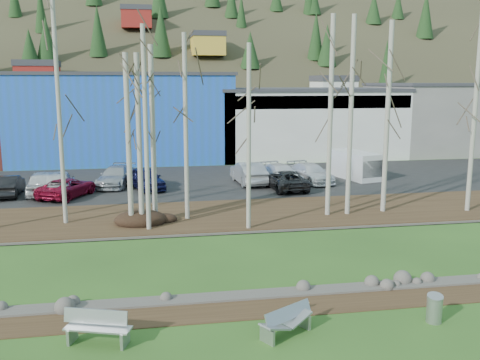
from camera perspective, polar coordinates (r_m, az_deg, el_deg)
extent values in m
plane|color=#2C4E1C|center=(16.69, 4.78, -16.25)|extent=(200.00, 200.00, 0.00)
cube|color=#382616|center=(18.52, 3.10, -13.35)|extent=(80.00, 1.80, 0.03)
cube|color=#382616|center=(30.08, -2.21, -3.80)|extent=(80.00, 7.00, 0.15)
cube|color=black|center=(40.28, -4.22, -0.16)|extent=(80.00, 14.00, 0.14)
cube|color=#2055AB|center=(53.55, -12.24, 6.52)|extent=(20.00, 12.00, 8.00)
cube|color=#333338|center=(53.44, -12.41, 10.96)|extent=(20.40, 12.24, 0.30)
cube|color=beige|center=(55.86, 6.67, 6.07)|extent=(18.00, 12.00, 6.50)
cube|color=#333338|center=(55.71, 6.75, 9.56)|extent=(18.36, 12.24, 0.30)
cube|color=navy|center=(50.11, 8.66, 8.21)|extent=(17.64, 0.20, 1.20)
cube|color=slate|center=(62.31, 21.01, 6.13)|extent=(14.00, 12.00, 7.00)
cube|color=#333338|center=(62.18, 21.24, 9.48)|extent=(14.28, 12.24, 0.30)
cube|color=#A7AAAC|center=(16.93, -17.46, -15.43)|extent=(0.27, 0.59, 0.47)
cube|color=#A7AAAC|center=(16.32, -12.16, -16.17)|extent=(0.27, 0.59, 0.47)
cube|color=#A7AAAC|center=(16.60, -15.15, -13.87)|extent=(1.87, 0.74, 0.43)
cube|color=#A7AAAC|center=(16.50, -14.90, -15.04)|extent=(2.00, 1.13, 0.05)
cube|color=#A7AAAC|center=(16.15, 2.94, -16.28)|extent=(0.36, 0.53, 0.45)
cube|color=#A7AAAC|center=(17.15, 6.78, -14.68)|extent=(0.36, 0.53, 0.45)
cube|color=#A7AAAC|center=(16.67, 5.17, -13.94)|extent=(1.69, 1.12, 0.40)
cube|color=#96999B|center=(16.26, 3.75, -15.37)|extent=(1.03, 0.90, 0.33)
cube|color=#96999B|center=(16.86, 6.06, -14.42)|extent=(1.03, 0.90, 0.33)
cylinder|color=#A7AAAC|center=(18.36, 20.02, -12.87)|extent=(0.59, 0.59, 0.83)
cylinder|color=gold|center=(18.45, 6.76, -13.42)|extent=(0.01, 0.01, 0.09)
cylinder|color=gold|center=(18.49, 6.71, -13.36)|extent=(0.01, 0.01, 0.09)
ellipsoid|color=white|center=(18.44, 6.83, -13.10)|extent=(0.31, 0.17, 0.17)
cube|color=gray|center=(18.42, 6.83, -13.00)|extent=(0.20, 0.11, 0.02)
sphere|color=white|center=(18.43, 7.25, -12.85)|extent=(0.10, 0.10, 0.10)
cone|color=gold|center=(18.44, 7.44, -12.84)|extent=(0.06, 0.03, 0.03)
ellipsoid|color=black|center=(28.50, -10.58, -4.08)|extent=(2.70, 1.91, 0.53)
cylinder|color=#B6B2A6|center=(28.84, -18.76, 7.41)|extent=(0.22, 0.22, 12.15)
cylinder|color=#B6B2A6|center=(28.45, -9.27, 4.82)|extent=(0.27, 0.27, 9.20)
cylinder|color=#B6B2A6|center=(26.61, -10.01, 5.30)|extent=(0.23, 0.23, 10.02)
cylinder|color=#B6B2A6|center=(27.36, -11.81, 4.01)|extent=(0.26, 0.26, 8.73)
cylinder|color=#B6B2A6|center=(28.48, -5.80, 5.52)|extent=(0.24, 0.24, 9.81)
cylinder|color=#B6B2A6|center=(26.45, 0.94, 4.49)|extent=(0.22, 0.22, 9.16)
cylinder|color=#B6B2A6|center=(31.09, 15.44, 6.35)|extent=(0.28, 0.28, 10.61)
cylinder|color=#B6B2A6|center=(29.55, 9.61, 6.61)|extent=(0.26, 0.26, 10.84)
cylinder|color=#B6B2A6|center=(32.84, 23.80, 7.16)|extent=(0.26, 0.26, 11.88)
cylinder|color=#B6B2A6|center=(29.95, 11.73, 6.59)|extent=(0.26, 0.26, 10.84)
cylinder|color=#B6B2A6|center=(27.35, -10.69, 4.05)|extent=(0.26, 0.26, 8.73)
imported|color=silver|center=(37.35, -20.22, -0.26)|extent=(2.17, 4.83, 1.61)
imported|color=black|center=(37.86, -23.44, -0.54)|extent=(1.67, 4.21, 1.36)
imported|color=maroon|center=(36.05, -17.95, -0.77)|extent=(3.83, 5.03, 1.27)
imported|color=#A7A9AF|center=(38.96, -13.07, 0.38)|extent=(2.99, 5.14, 1.40)
imported|color=#151744|center=(37.47, -10.00, 0.17)|extent=(2.99, 4.69, 1.48)
imported|color=#AFAFB1|center=(38.81, 0.91, 0.77)|extent=(2.04, 4.97, 1.60)
imported|color=#252528|center=(36.90, 4.83, 0.01)|extent=(2.54, 4.91, 1.32)
imported|color=white|center=(39.11, 4.40, 0.64)|extent=(2.90, 5.01, 1.37)
imported|color=white|center=(39.72, 7.56, 0.73)|extent=(2.90, 5.01, 1.37)
imported|color=silver|center=(37.19, -18.77, -0.21)|extent=(2.17, 4.83, 1.61)
cube|color=white|center=(42.11, 12.05, 1.60)|extent=(3.04, 4.97, 2.03)
cube|color=black|center=(40.68, 13.58, 1.23)|extent=(2.02, 1.40, 1.26)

